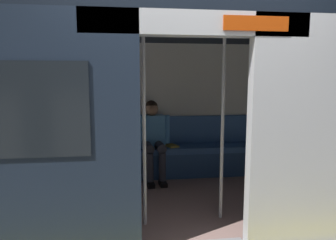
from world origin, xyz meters
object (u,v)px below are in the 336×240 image
Objects in this scene: book at (172,146)px; person_seated at (153,134)px; train_car at (171,85)px; handbag at (127,142)px; bench_seat at (166,154)px; grab_pole_far at (222,126)px; grab_pole_door at (144,128)px.

person_seated is at bearing -9.14° from book.
handbag is at bearing -60.99° from train_car.
train_car is at bearing 86.19° from bench_seat.
person_seated is at bearing 13.55° from bench_seat.
train_car reaches higher than person_seated.
handbag reaches higher than bench_seat.
grab_pole_far is (-0.42, 1.51, 0.67)m from bench_seat.
grab_pole_door is at bearing 96.75° from handbag.
book is at bearing -163.49° from bench_seat.
grab_pole_far reaches higher than bench_seat.
book is at bearing -165.56° from person_seated.
grab_pole_door is 1.00× the size of grab_pole_far.
handbag is 0.13× the size of grab_pole_door.
grab_pole_far is at bearing 113.52° from person_seated.
grab_pole_door is 0.84m from grab_pole_far.
grab_pole_far is at bearing 130.41° from train_car.
bench_seat is 10.72× the size of handbag.
grab_pole_door reaches higher than handbag.
handbag is 1.18× the size of book.
grab_pole_far is at bearing 78.53° from book.
book is (-0.30, -0.08, -0.20)m from person_seated.
grab_pole_door reaches higher than bench_seat.
person_seated is 1.62m from grab_pole_far.
grab_pole_door is at bearing 3.55° from grab_pole_far.
grab_pole_far is (-0.63, 1.46, 0.34)m from person_seated.
grab_pole_door is at bearing 60.02° from train_car.
train_car reaches higher than grab_pole_far.
grab_pole_far is at bearing -176.45° from grab_pole_door.
bench_seat is at bearing -166.45° from person_seated.
grab_pole_far is at bearing 123.54° from handbag.
book is (-0.70, 0.02, -0.07)m from handbag.
grab_pole_door and grab_pole_far have the same top height.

